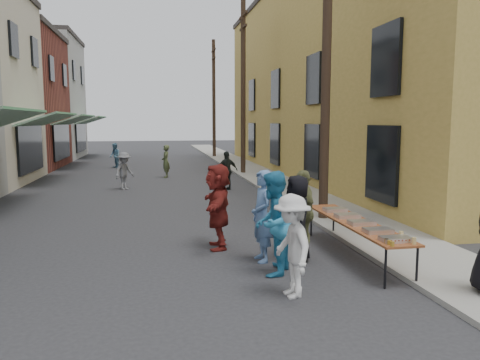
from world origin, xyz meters
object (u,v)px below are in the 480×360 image
object	(u,v)px
serving_table	(355,223)
guest_front_c	(273,223)
catering_tray_sausage	(395,239)
utility_pole_near	(326,59)
utility_pole_far	(214,99)
guest_front_a	(297,218)
utility_pole_mid	(243,89)

from	to	relation	value
serving_table	guest_front_c	distance (m)	2.13
guest_front_c	catering_tray_sausage	bearing A→B (deg)	93.73
utility_pole_near	serving_table	xyz separation A→B (m)	(-0.61, -3.47, -3.79)
utility_pole_far	catering_tray_sausage	distance (m)	29.36
catering_tray_sausage	guest_front_a	bearing A→B (deg)	127.10
utility_pole_near	guest_front_a	xyz separation A→B (m)	(-1.86, -3.47, -3.63)
serving_table	catering_tray_sausage	distance (m)	1.65
serving_table	guest_front_a	world-z (taller)	guest_front_a
utility_pole_near	guest_front_c	world-z (taller)	utility_pole_near
utility_pole_mid	utility_pole_far	size ratio (longest dim) A/B	1.00
guest_front_c	utility_pole_near	bearing A→B (deg)	176.37
utility_pole_mid	catering_tray_sausage	xyz separation A→B (m)	(-0.61, -17.12, -3.71)
catering_tray_sausage	guest_front_a	xyz separation A→B (m)	(-1.25, 1.65, 0.08)
serving_table	guest_front_c	xyz separation A→B (m)	(-1.96, -0.79, 0.25)
utility_pole_mid	guest_front_c	bearing A→B (deg)	-98.98
serving_table	guest_front_c	size ratio (longest dim) A/B	2.09
utility_pole_far	guest_front_c	xyz separation A→B (m)	(-2.57, -28.26, -3.54)
utility_pole_far	guest_front_c	world-z (taller)	utility_pole_far
utility_pole_mid	guest_front_c	world-z (taller)	utility_pole_mid
utility_pole_far	serving_table	size ratio (longest dim) A/B	2.25
utility_pole_near	utility_pole_far	distance (m)	24.00
utility_pole_near	guest_front_a	world-z (taller)	utility_pole_near
guest_front_a	guest_front_c	xyz separation A→B (m)	(-0.71, -0.79, 0.09)
guest_front_a	guest_front_c	distance (m)	1.07
utility_pole_far	catering_tray_sausage	size ratio (longest dim) A/B	18.00
utility_pole_mid	serving_table	xyz separation A→B (m)	(-0.61, -15.47, -3.79)
guest_front_a	guest_front_c	size ratio (longest dim) A/B	0.91
utility_pole_near	utility_pole_mid	world-z (taller)	same
guest_front_c	utility_pole_mid	bearing A→B (deg)	-161.50
utility_pole_mid	guest_front_c	distance (m)	16.84
utility_pole_far	guest_front_c	bearing A→B (deg)	-95.20
utility_pole_near	guest_front_a	size ratio (longest dim) A/B	5.17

